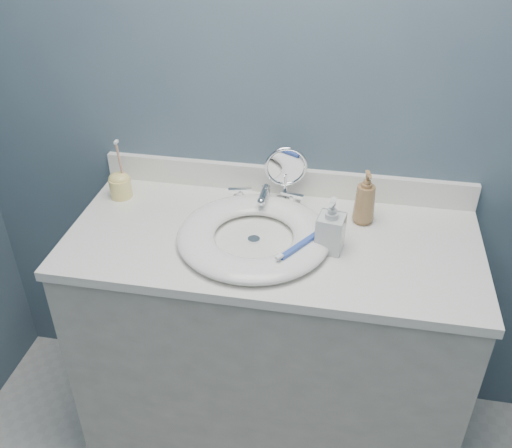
% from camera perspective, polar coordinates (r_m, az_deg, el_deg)
% --- Properties ---
extents(back_wall, '(2.20, 0.02, 2.40)m').
position_cam_1_polar(back_wall, '(1.78, 3.24, 12.30)').
color(back_wall, '#47576A').
rests_on(back_wall, ground).
extents(vanity_cabinet, '(1.20, 0.55, 0.85)m').
position_cam_1_polar(vanity_cabinet, '(1.98, 1.43, -12.10)').
color(vanity_cabinet, beige).
rests_on(vanity_cabinet, ground).
extents(countertop, '(1.22, 0.57, 0.03)m').
position_cam_1_polar(countertop, '(1.70, 1.63, -1.70)').
color(countertop, white).
rests_on(countertop, vanity_cabinet).
extents(backsplash, '(1.22, 0.02, 0.09)m').
position_cam_1_polar(backsplash, '(1.88, 2.93, 4.37)').
color(backsplash, white).
rests_on(backsplash, countertop).
extents(basin, '(0.45, 0.45, 0.04)m').
position_cam_1_polar(basin, '(1.66, -0.22, -1.15)').
color(basin, white).
rests_on(basin, countertop).
extents(drain, '(0.04, 0.04, 0.01)m').
position_cam_1_polar(drain, '(1.67, -0.22, -1.58)').
color(drain, silver).
rests_on(drain, countertop).
extents(faucet, '(0.25, 0.13, 0.07)m').
position_cam_1_polar(faucet, '(1.82, 0.93, 2.57)').
color(faucet, silver).
rests_on(faucet, countertop).
extents(makeup_mirror, '(0.13, 0.08, 0.20)m').
position_cam_1_polar(makeup_mirror, '(1.80, 2.99, 5.11)').
color(makeup_mirror, silver).
rests_on(makeup_mirror, countertop).
extents(soap_bottle_amber, '(0.08, 0.08, 0.17)m').
position_cam_1_polar(soap_bottle_amber, '(1.74, 10.86, 2.62)').
color(soap_bottle_amber, olive).
rests_on(soap_bottle_amber, countertop).
extents(soap_bottle_clear, '(0.09, 0.09, 0.16)m').
position_cam_1_polar(soap_bottle_clear, '(1.60, 7.51, -0.09)').
color(soap_bottle_clear, silver).
rests_on(soap_bottle_clear, countertop).
extents(toothbrush_holder, '(0.07, 0.07, 0.20)m').
position_cam_1_polar(toothbrush_holder, '(1.91, -13.43, 3.91)').
color(toothbrush_holder, '#FDE47E').
rests_on(toothbrush_holder, countertop).
extents(toothbrush_lying, '(0.11, 0.15, 0.02)m').
position_cam_1_polar(toothbrush_lying, '(1.58, 4.21, -2.28)').
color(toothbrush_lying, '#3250B4').
rests_on(toothbrush_lying, basin).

